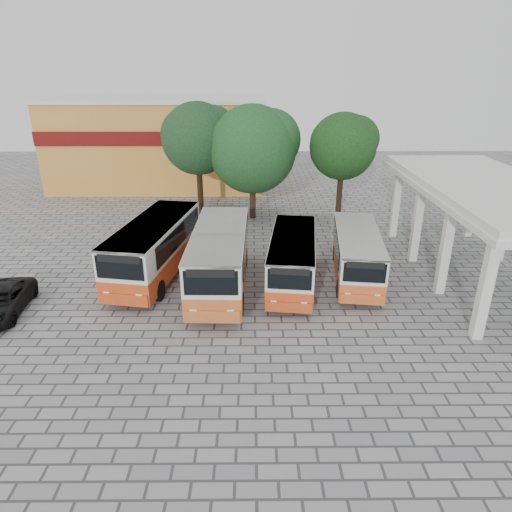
{
  "coord_description": "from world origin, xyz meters",
  "views": [
    {
      "loc": [
        -1.96,
        -19.63,
        11.06
      ],
      "look_at": [
        -1.79,
        3.25,
        1.5
      ],
      "focal_mm": 32.0,
      "sensor_mm": 36.0,
      "label": 1
    }
  ],
  "objects_px": {
    "bus_centre_left": "(220,256)",
    "bus_centre_right": "(293,257)",
    "parked_car": "(0,301)",
    "bus_far_left": "(155,245)",
    "bus_far_right": "(357,252)"
  },
  "relations": [
    {
      "from": "bus_far_left",
      "to": "bus_centre_right",
      "type": "bearing_deg",
      "value": 1.01
    },
    {
      "from": "parked_car",
      "to": "bus_centre_right",
      "type": "bearing_deg",
      "value": 6.86
    },
    {
      "from": "bus_centre_right",
      "to": "parked_car",
      "type": "distance_m",
      "value": 14.6
    },
    {
      "from": "bus_far_left",
      "to": "parked_car",
      "type": "xyz_separation_m",
      "value": [
        -6.65,
        -4.29,
        -1.18
      ]
    },
    {
      "from": "bus_centre_right",
      "to": "parked_car",
      "type": "height_order",
      "value": "bus_centre_right"
    },
    {
      "from": "bus_centre_left",
      "to": "bus_centre_right",
      "type": "bearing_deg",
      "value": 6.7
    },
    {
      "from": "bus_centre_left",
      "to": "parked_car",
      "type": "bearing_deg",
      "value": -164.12
    },
    {
      "from": "bus_far_left",
      "to": "bus_far_right",
      "type": "xyz_separation_m",
      "value": [
        11.2,
        -0.46,
        -0.27
      ]
    },
    {
      "from": "bus_centre_left",
      "to": "parked_car",
      "type": "relative_size",
      "value": 1.91
    },
    {
      "from": "bus_far_left",
      "to": "bus_centre_right",
      "type": "height_order",
      "value": "bus_far_left"
    },
    {
      "from": "bus_centre_left",
      "to": "bus_centre_right",
      "type": "relative_size",
      "value": 1.14
    },
    {
      "from": "bus_far_right",
      "to": "parked_car",
      "type": "xyz_separation_m",
      "value": [
        -17.85,
        -3.83,
        -0.92
      ]
    },
    {
      "from": "bus_centre_right",
      "to": "parked_car",
      "type": "relative_size",
      "value": 1.68
    },
    {
      "from": "bus_centre_left",
      "to": "bus_centre_right",
      "type": "height_order",
      "value": "bus_centre_left"
    },
    {
      "from": "bus_far_left",
      "to": "bus_far_right",
      "type": "distance_m",
      "value": 11.21
    }
  ]
}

